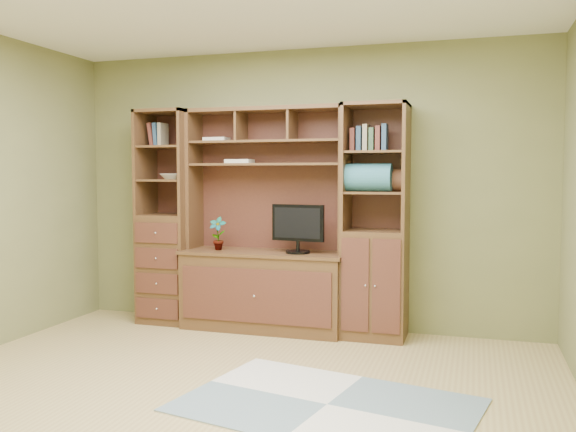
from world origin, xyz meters
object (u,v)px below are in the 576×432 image
(center_hutch, at_px, (263,219))
(left_tower, at_px, (168,217))
(monitor, at_px, (298,220))
(right_tower, at_px, (375,222))

(center_hutch, bearing_deg, left_tower, 177.71)
(left_tower, height_order, monitor, left_tower)
(center_hutch, height_order, monitor, center_hutch)
(left_tower, bearing_deg, monitor, -3.20)
(center_hutch, xyz_separation_m, monitor, (0.34, -0.03, 0.01))
(left_tower, relative_size, right_tower, 1.00)
(monitor, bearing_deg, right_tower, 12.16)
(center_hutch, height_order, left_tower, same)
(left_tower, relative_size, monitor, 3.40)
(right_tower, distance_m, monitor, 0.69)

